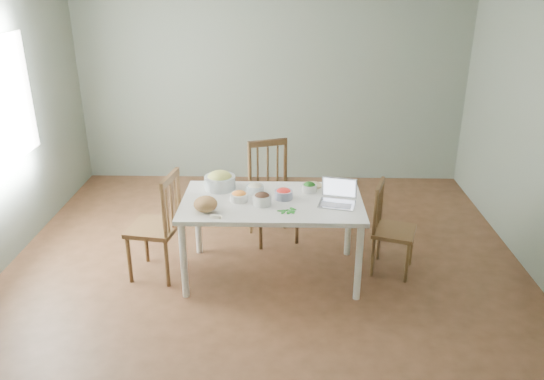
{
  "coord_description": "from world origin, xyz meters",
  "views": [
    {
      "loc": [
        0.18,
        -4.38,
        2.68
      ],
      "look_at": [
        0.07,
        -0.02,
        0.86
      ],
      "focal_mm": 35.35,
      "sensor_mm": 36.0,
      "label": 1
    }
  ],
  "objects_px": {
    "chair_left": "(154,225)",
    "laptop": "(337,194)",
    "chair_far": "(273,193)",
    "bread_boule": "(206,204)",
    "bowl_squash": "(220,180)",
    "dining_table": "(272,238)",
    "chair_right": "(394,229)"
  },
  "relations": [
    {
      "from": "laptop",
      "to": "chair_right",
      "type": "bearing_deg",
      "value": 30.84
    },
    {
      "from": "chair_left",
      "to": "bread_boule",
      "type": "distance_m",
      "value": 0.65
    },
    {
      "from": "chair_left",
      "to": "dining_table",
      "type": "bearing_deg",
      "value": 99.82
    },
    {
      "from": "chair_left",
      "to": "chair_right",
      "type": "relative_size",
      "value": 1.15
    },
    {
      "from": "chair_far",
      "to": "chair_right",
      "type": "xyz_separation_m",
      "value": [
        1.14,
        -0.63,
        -0.08
      ]
    },
    {
      "from": "bread_boule",
      "to": "laptop",
      "type": "distance_m",
      "value": 1.14
    },
    {
      "from": "chair_far",
      "to": "bread_boule",
      "type": "xyz_separation_m",
      "value": [
        -0.55,
        -0.96,
        0.3
      ]
    },
    {
      "from": "chair_left",
      "to": "bread_boule",
      "type": "relative_size",
      "value": 4.96
    },
    {
      "from": "chair_left",
      "to": "bowl_squash",
      "type": "relative_size",
      "value": 3.49
    },
    {
      "from": "chair_right",
      "to": "dining_table",
      "type": "bearing_deg",
      "value": 113.2
    },
    {
      "from": "chair_far",
      "to": "bowl_squash",
      "type": "height_order",
      "value": "chair_far"
    },
    {
      "from": "bread_boule",
      "to": "bowl_squash",
      "type": "distance_m",
      "value": 0.51
    },
    {
      "from": "laptop",
      "to": "chair_far",
      "type": "bearing_deg",
      "value": 138.45
    },
    {
      "from": "chair_left",
      "to": "laptop",
      "type": "height_order",
      "value": "chair_left"
    },
    {
      "from": "chair_left",
      "to": "laptop",
      "type": "relative_size",
      "value": 3.24
    },
    {
      "from": "chair_far",
      "to": "chair_left",
      "type": "relative_size",
      "value": 1.03
    },
    {
      "from": "chair_far",
      "to": "bread_boule",
      "type": "bearing_deg",
      "value": -139.18
    },
    {
      "from": "chair_left",
      "to": "bowl_squash",
      "type": "height_order",
      "value": "chair_left"
    },
    {
      "from": "dining_table",
      "to": "laptop",
      "type": "distance_m",
      "value": 0.75
    },
    {
      "from": "dining_table",
      "to": "chair_left",
      "type": "relative_size",
      "value": 1.6
    },
    {
      "from": "bowl_squash",
      "to": "chair_right",
      "type": "bearing_deg",
      "value": -6.04
    },
    {
      "from": "chair_right",
      "to": "bread_boule",
      "type": "bearing_deg",
      "value": 119.71
    },
    {
      "from": "laptop",
      "to": "chair_left",
      "type": "bearing_deg",
      "value": -169.34
    },
    {
      "from": "chair_right",
      "to": "chair_left",
      "type": "bearing_deg",
      "value": 111.31
    },
    {
      "from": "chair_left",
      "to": "laptop",
      "type": "distance_m",
      "value": 1.69
    },
    {
      "from": "chair_far",
      "to": "dining_table",
      "type": "bearing_deg",
      "value": -108.95
    },
    {
      "from": "bowl_squash",
      "to": "dining_table",
      "type": "bearing_deg",
      "value": -28.13
    },
    {
      "from": "chair_right",
      "to": "bread_boule",
      "type": "distance_m",
      "value": 1.77
    },
    {
      "from": "chair_left",
      "to": "bread_boule",
      "type": "bearing_deg",
      "value": 75.62
    },
    {
      "from": "dining_table",
      "to": "bowl_squash",
      "type": "relative_size",
      "value": 5.59
    },
    {
      "from": "bowl_squash",
      "to": "laptop",
      "type": "relative_size",
      "value": 0.93
    },
    {
      "from": "dining_table",
      "to": "laptop",
      "type": "bearing_deg",
      "value": -8.77
    }
  ]
}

